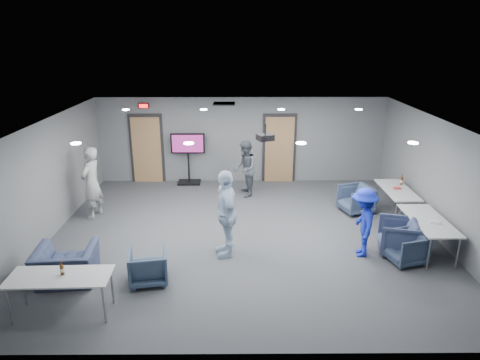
{
  "coord_description": "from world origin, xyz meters",
  "views": [
    {
      "loc": [
        -0.14,
        -9.2,
        4.51
      ],
      "look_at": [
        -0.07,
        0.53,
        1.2
      ],
      "focal_mm": 32.0,
      "sensor_mm": 36.0,
      "label": 1
    }
  ],
  "objects_px": {
    "chair_right_b": "(399,237)",
    "bottle_front": "(62,270)",
    "chair_right_a": "(356,199)",
    "bottle_right": "(402,181)",
    "chair_right_c": "(405,247)",
    "person_d": "(363,222)",
    "table_front_left": "(60,279)",
    "person_c": "(226,213)",
    "chair_front_a": "(148,266)",
    "table_right_a": "(397,191)",
    "tv_stand": "(188,155)",
    "person_b": "(245,169)",
    "person_a": "(92,183)",
    "chair_front_b": "(66,265)",
    "table_right_b": "(428,221)",
    "projector": "(265,137)"
  },
  "relations": [
    {
      "from": "table_right_a",
      "to": "tv_stand",
      "type": "xyz_separation_m",
      "value": [
        -5.68,
        2.61,
        0.24
      ]
    },
    {
      "from": "person_c",
      "to": "person_d",
      "type": "height_order",
      "value": "person_c"
    },
    {
      "from": "chair_right_b",
      "to": "tv_stand",
      "type": "xyz_separation_m",
      "value": [
        -5.03,
        4.63,
        0.54
      ]
    },
    {
      "from": "person_b",
      "to": "person_d",
      "type": "xyz_separation_m",
      "value": [
        2.43,
        -3.62,
        -0.07
      ]
    },
    {
      "from": "chair_right_a",
      "to": "bottle_right",
      "type": "bearing_deg",
      "value": 77.92
    },
    {
      "from": "person_a",
      "to": "tv_stand",
      "type": "bearing_deg",
      "value": 154.85
    },
    {
      "from": "person_d",
      "to": "chair_right_b",
      "type": "relative_size",
      "value": 1.81
    },
    {
      "from": "chair_right_a",
      "to": "bottle_front",
      "type": "relative_size",
      "value": 3.1
    },
    {
      "from": "chair_right_c",
      "to": "tv_stand",
      "type": "xyz_separation_m",
      "value": [
        -5.03,
        5.03,
        0.59
      ]
    },
    {
      "from": "person_a",
      "to": "chair_right_b",
      "type": "relative_size",
      "value": 2.24
    },
    {
      "from": "table_right_a",
      "to": "table_front_left",
      "type": "height_order",
      "value": "same"
    },
    {
      "from": "person_b",
      "to": "chair_right_a",
      "type": "bearing_deg",
      "value": 60.75
    },
    {
      "from": "chair_front_a",
      "to": "projector",
      "type": "height_order",
      "value": "projector"
    },
    {
      "from": "chair_right_c",
      "to": "chair_front_b",
      "type": "height_order",
      "value": "chair_front_b"
    },
    {
      "from": "table_right_a",
      "to": "bottle_front",
      "type": "bearing_deg",
      "value": 120.13
    },
    {
      "from": "person_d",
      "to": "person_c",
      "type": "bearing_deg",
      "value": -83.45
    },
    {
      "from": "person_c",
      "to": "person_a",
      "type": "bearing_deg",
      "value": -132.08
    },
    {
      "from": "person_b",
      "to": "projector",
      "type": "distance_m",
      "value": 3.22
    },
    {
      "from": "table_front_left",
      "to": "person_c",
      "type": "bearing_deg",
      "value": 35.71
    },
    {
      "from": "person_a",
      "to": "table_right_b",
      "type": "xyz_separation_m",
      "value": [
        7.86,
        -1.9,
        -0.25
      ]
    },
    {
      "from": "person_c",
      "to": "bottle_right",
      "type": "bearing_deg",
      "value": 105.92
    },
    {
      "from": "person_a",
      "to": "person_b",
      "type": "bearing_deg",
      "value": 125.8
    },
    {
      "from": "chair_right_c",
      "to": "chair_front_b",
      "type": "xyz_separation_m",
      "value": [
        -6.75,
        -0.72,
        0.03
      ]
    },
    {
      "from": "chair_right_b",
      "to": "person_d",
      "type": "bearing_deg",
      "value": -70.61
    },
    {
      "from": "bottle_front",
      "to": "person_a",
      "type": "bearing_deg",
      "value": 101.26
    },
    {
      "from": "chair_right_b",
      "to": "chair_front_b",
      "type": "distance_m",
      "value": 6.84
    },
    {
      "from": "chair_right_a",
      "to": "chair_front_b",
      "type": "height_order",
      "value": "chair_right_a"
    },
    {
      "from": "table_right_b",
      "to": "projector",
      "type": "bearing_deg",
      "value": 79.62
    },
    {
      "from": "person_a",
      "to": "table_right_a",
      "type": "bearing_deg",
      "value": 104.75
    },
    {
      "from": "chair_right_a",
      "to": "chair_front_a",
      "type": "distance_m",
      "value": 5.93
    },
    {
      "from": "chair_right_b",
      "to": "bottle_front",
      "type": "bearing_deg",
      "value": -58.56
    },
    {
      "from": "person_a",
      "to": "person_b",
      "type": "distance_m",
      "value": 4.24
    },
    {
      "from": "table_front_left",
      "to": "bottle_front",
      "type": "height_order",
      "value": "bottle_front"
    },
    {
      "from": "table_right_a",
      "to": "bottle_right",
      "type": "distance_m",
      "value": 0.45
    },
    {
      "from": "person_a",
      "to": "chair_front_b",
      "type": "relative_size",
      "value": 1.7
    },
    {
      "from": "bottle_front",
      "to": "projector",
      "type": "xyz_separation_m",
      "value": [
        3.52,
        2.84,
        1.58
      ]
    },
    {
      "from": "chair_right_c",
      "to": "projector",
      "type": "distance_m",
      "value": 3.73
    },
    {
      "from": "chair_right_a",
      "to": "table_front_left",
      "type": "bearing_deg",
      "value": -71.14
    },
    {
      "from": "chair_front_a",
      "to": "person_b",
      "type": "bearing_deg",
      "value": -122.49
    },
    {
      "from": "person_a",
      "to": "chair_right_b",
      "type": "height_order",
      "value": "person_a"
    },
    {
      "from": "chair_right_a",
      "to": "table_right_a",
      "type": "xyz_separation_m",
      "value": [
        0.97,
        -0.26,
        0.32
      ]
    },
    {
      "from": "table_right_a",
      "to": "bottle_right",
      "type": "relative_size",
      "value": 5.85
    },
    {
      "from": "chair_right_c",
      "to": "table_right_b",
      "type": "height_order",
      "value": "table_right_b"
    },
    {
      "from": "table_right_b",
      "to": "tv_stand",
      "type": "relative_size",
      "value": 1.1
    },
    {
      "from": "chair_right_c",
      "to": "person_d",
      "type": "bearing_deg",
      "value": -126.17
    },
    {
      "from": "person_b",
      "to": "person_d",
      "type": "bearing_deg",
      "value": 27.93
    },
    {
      "from": "person_c",
      "to": "chair_front_a",
      "type": "height_order",
      "value": "person_c"
    },
    {
      "from": "chair_front_a",
      "to": "tv_stand",
      "type": "xyz_separation_m",
      "value": [
        0.16,
        5.75,
        0.59
      ]
    },
    {
      "from": "person_d",
      "to": "chair_front_a",
      "type": "height_order",
      "value": "person_d"
    },
    {
      "from": "chair_front_b",
      "to": "table_right_b",
      "type": "relative_size",
      "value": 0.61
    }
  ]
}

